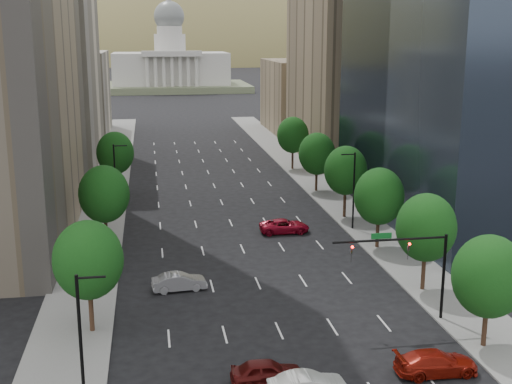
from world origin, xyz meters
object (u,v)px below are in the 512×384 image
traffic_signal (414,259)px  car_red_near (436,363)px  car_maroon (267,372)px  car_silver (179,282)px  capitol (171,68)px  car_red_far (284,226)px

traffic_signal → car_red_near: traffic_signal is taller
car_maroon → car_silver: car_maroon is taller
traffic_signal → car_maroon: size_ratio=1.94×
traffic_signal → car_silver: bearing=151.8°
car_maroon → car_silver: (-4.80, 16.98, -0.01)m
car_red_near → car_silver: bearing=42.6°
capitol → car_maroon: size_ratio=12.78×
capitol → car_maroon: capitol is taller
car_red_near → car_maroon: size_ratio=1.18×
capitol → car_silver: (-7.09, -210.27, -7.79)m
car_silver → traffic_signal: bearing=-124.1°
capitol → car_red_near: 228.16m
car_red_far → traffic_signal: bearing=-168.9°
car_red_near → car_red_far: bearing=6.1°
capitol → car_silver: size_ratio=12.55×
traffic_signal → car_red_far: (-5.03, 25.00, -4.39)m
capitol → traffic_signal: bearing=-87.3°
car_red_near → car_red_far: 33.32m
capitol → car_silver: bearing=-91.9°
car_red_far → car_silver: bearing=140.7°
capitol → car_maroon: bearing=-90.6°
capitol → car_silver: capitol is taller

